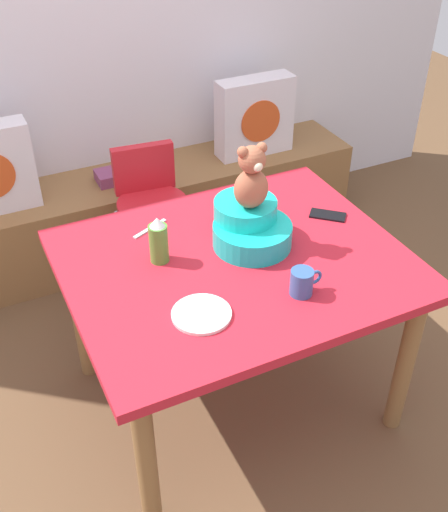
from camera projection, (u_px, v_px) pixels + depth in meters
ground_plane at (234, 395)px, 2.72m from camera, size 8.00×8.00×0.00m
back_wall at (99, 4)px, 3.07m from camera, size 4.40×0.10×2.60m
window_bench at (135, 213)px, 3.50m from camera, size 2.60×0.44×0.46m
pillow_floral_right at (255, 117)px, 3.48m from camera, size 0.44×0.15×0.44m
book_stack at (115, 176)px, 3.32m from camera, size 0.20×0.14×0.06m
dining_table at (235, 280)px, 2.34m from camera, size 1.24×1.02×0.74m
highchair at (152, 207)px, 3.00m from camera, size 0.35×0.47×0.79m
infant_seat_teal at (250, 226)px, 2.33m from camera, size 0.30×0.33×0.16m
teddy_bear at (251, 178)px, 2.21m from camera, size 0.13×0.12×0.25m
ketchup_bottle at (159, 241)px, 2.23m from camera, size 0.07×0.07×0.18m
coffee_mug at (302, 282)px, 2.10m from camera, size 0.12×0.08×0.09m
dinner_plate_near at (202, 314)px, 2.03m from camera, size 0.20×0.20×0.01m
cell_phone at (328, 215)px, 2.52m from camera, size 0.15×0.15×0.01m
table_fork at (150, 229)px, 2.45m from camera, size 0.16×0.09×0.01m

